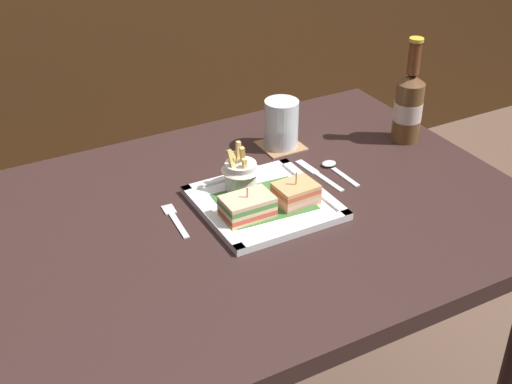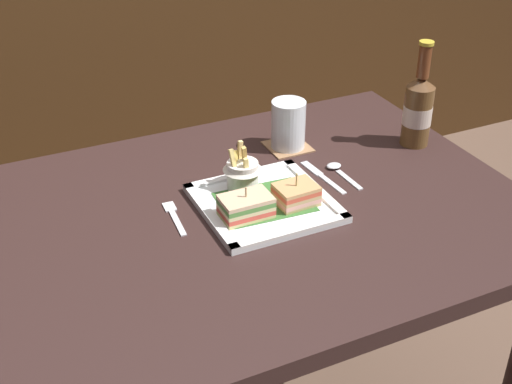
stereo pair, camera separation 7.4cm
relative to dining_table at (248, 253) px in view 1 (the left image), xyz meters
name	(u,v)px [view 1 (the left image)]	position (x,y,z in m)	size (l,w,h in m)	color
dining_table	(248,253)	(0.00, 0.00, 0.00)	(1.18, 0.85, 0.73)	#301E1C
square_plate	(264,203)	(0.04, 0.00, 0.12)	(0.27, 0.27, 0.02)	white
sandwich_half_left	(247,207)	(-0.02, -0.03, 0.14)	(0.10, 0.07, 0.07)	#D1C27C
sandwich_half_right	(296,193)	(0.10, -0.03, 0.14)	(0.09, 0.07, 0.07)	tan
fries_cup	(241,171)	(0.02, 0.07, 0.16)	(0.09, 0.09, 0.11)	white
beer_bottle	(409,104)	(0.50, 0.10, 0.20)	(0.07, 0.07, 0.26)	brown
drink_coaster	(281,146)	(0.21, 0.22, 0.11)	(0.10, 0.10, 0.00)	#9D724C
water_glass	(281,127)	(0.21, 0.22, 0.16)	(0.08, 0.08, 0.12)	silver
fork	(175,219)	(-0.15, 0.04, 0.11)	(0.03, 0.13, 0.00)	silver
knife	(317,174)	(0.21, 0.06, 0.11)	(0.03, 0.16, 0.00)	silver
spoon	(333,167)	(0.26, 0.06, 0.11)	(0.04, 0.13, 0.01)	silver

